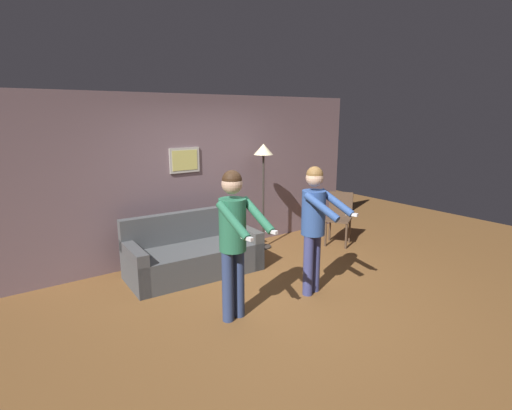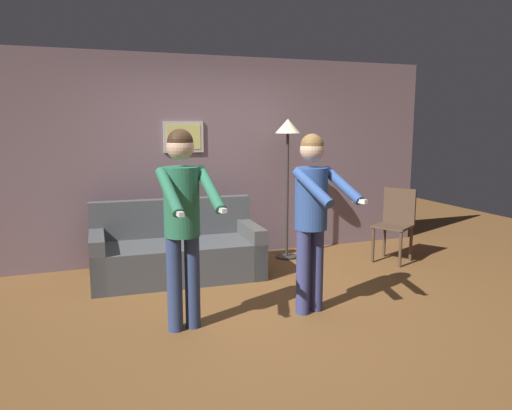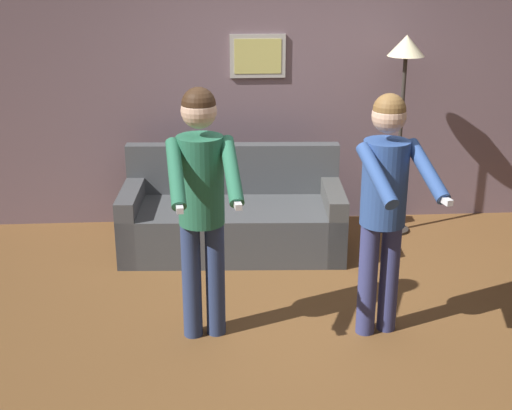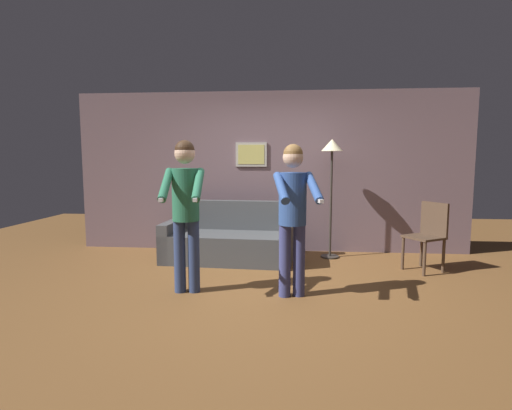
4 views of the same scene
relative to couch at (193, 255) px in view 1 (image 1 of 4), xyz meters
The scene contains 7 objects.
ground_plane 1.43m from the couch, 65.99° to the right, with size 12.00×12.00×0.00m, color brown.
back_wall_assembly 1.39m from the couch, 52.51° to the left, with size 6.40×0.09×2.60m.
couch is the anchor object (origin of this frame).
torchiere_lamp 1.98m from the couch, 11.60° to the left, with size 0.33×0.33×1.81m.
person_standing_left 1.69m from the couch, 99.36° to the right, with size 0.48×0.68×1.72m.
person_standing_right 1.93m from the couch, 58.13° to the right, with size 0.53×0.65×1.67m.
dining_chair_distant 2.81m from the couch, ahead, with size 0.58×0.58×0.93m.
Camera 1 is at (-3.08, -3.73, 2.30)m, focal length 28.00 mm.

